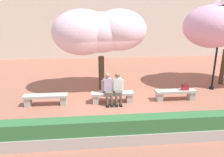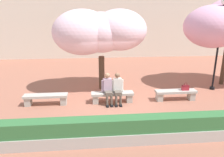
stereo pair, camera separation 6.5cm
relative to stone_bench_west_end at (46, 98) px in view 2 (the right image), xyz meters
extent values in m
plane|color=#9E604C|center=(2.75, 0.00, -0.30)|extent=(100.00, 100.00, 0.00)
cube|color=#ADA89E|center=(0.00, 0.00, 0.10)|extent=(1.77, 0.43, 0.10)
cube|color=#ADA89E|center=(-0.72, 0.00, -0.13)|extent=(0.24, 0.34, 0.35)
cube|color=#ADA89E|center=(0.72, 0.00, -0.13)|extent=(0.24, 0.34, 0.35)
cube|color=#ADA89E|center=(2.75, 0.00, 0.10)|extent=(1.77, 0.43, 0.10)
cube|color=#ADA89E|center=(2.04, 0.00, -0.13)|extent=(0.24, 0.34, 0.35)
cube|color=#ADA89E|center=(3.47, 0.00, -0.13)|extent=(0.24, 0.34, 0.35)
cube|color=#ADA89E|center=(5.51, 0.00, 0.10)|extent=(1.77, 0.43, 0.10)
cube|color=#ADA89E|center=(4.79, 0.00, -0.13)|extent=(0.24, 0.34, 0.35)
cube|color=#ADA89E|center=(6.22, 0.00, -0.13)|extent=(0.24, 0.34, 0.35)
cube|color=black|center=(2.51, -0.43, -0.27)|extent=(0.12, 0.23, 0.06)
cylinder|color=brown|center=(2.50, -0.37, -0.06)|extent=(0.10, 0.10, 0.42)
cube|color=black|center=(2.69, -0.41, -0.27)|extent=(0.12, 0.23, 0.06)
cylinder|color=brown|center=(2.68, -0.35, -0.06)|extent=(0.10, 0.10, 0.42)
cube|color=brown|center=(2.57, -0.18, 0.21)|extent=(0.32, 0.43, 0.12)
cube|color=#B293A8|center=(2.55, 0.04, 0.48)|extent=(0.36, 0.26, 0.54)
sphere|color=#A37556|center=(2.55, 0.04, 0.88)|extent=(0.21, 0.21, 0.21)
cylinder|color=#B293A8|center=(2.34, 0.00, 0.44)|extent=(0.09, 0.09, 0.50)
cylinder|color=#B293A8|center=(2.76, 0.04, 0.44)|extent=(0.09, 0.09, 0.50)
cube|color=black|center=(2.88, -0.42, -0.27)|extent=(0.10, 0.22, 0.06)
cylinder|color=brown|center=(2.87, -0.36, -0.06)|extent=(0.10, 0.10, 0.42)
cube|color=black|center=(3.06, -0.42, -0.27)|extent=(0.10, 0.22, 0.06)
cylinder|color=brown|center=(3.05, -0.36, -0.06)|extent=(0.10, 0.10, 0.42)
cube|color=brown|center=(2.96, -0.18, 0.21)|extent=(0.28, 0.40, 0.12)
cube|color=silver|center=(2.96, 0.04, 0.48)|extent=(0.34, 0.22, 0.54)
sphere|color=brown|center=(2.96, 0.04, 0.88)|extent=(0.21, 0.21, 0.21)
cylinder|color=silver|center=(2.75, 0.02, 0.44)|extent=(0.09, 0.09, 0.50)
cylinder|color=silver|center=(3.17, 0.02, 0.44)|extent=(0.09, 0.09, 0.50)
cube|color=#A3232D|center=(5.91, -0.01, 0.26)|extent=(0.30, 0.14, 0.22)
cube|color=maroon|center=(5.91, -0.02, 0.35)|extent=(0.30, 0.15, 0.04)
torus|color=maroon|center=(5.91, -0.01, 0.42)|extent=(0.14, 0.02, 0.14)
cylinder|color=#473323|center=(2.39, 1.82, 0.52)|extent=(0.28, 0.28, 1.64)
ellipsoid|color=#F4CCDB|center=(2.39, 1.82, 2.47)|extent=(2.49, 2.57, 1.86)
ellipsoid|color=#F4CCDB|center=(1.54, 1.64, 2.49)|extent=(2.74, 2.48, 2.06)
ellipsoid|color=#F4CCDB|center=(3.25, 1.76, 2.58)|extent=(2.54, 2.51, 1.91)
cylinder|color=#473323|center=(8.78, 1.94, 0.62)|extent=(0.22, 0.22, 1.85)
ellipsoid|color=#EAA8C6|center=(7.77, 1.73, 2.71)|extent=(2.71, 2.89, 2.03)
cylinder|color=black|center=(7.86, 1.19, -0.24)|extent=(0.24, 0.24, 0.12)
cylinder|color=black|center=(7.86, 1.19, 1.69)|extent=(0.09, 0.09, 3.99)
sphere|color=white|center=(7.86, 1.19, 3.83)|extent=(0.28, 0.28, 0.28)
cube|color=maroon|center=(8.06, 1.19, 2.44)|extent=(0.30, 0.02, 0.70)
cube|color=#ADA89E|center=(2.75, -2.99, -0.12)|extent=(9.30, 0.50, 0.36)
cube|color=#336B38|center=(2.75, -2.99, 0.28)|extent=(9.20, 0.44, 0.44)
camera|label=1|loc=(1.88, -8.54, 3.37)|focal=35.00mm
camera|label=2|loc=(1.94, -8.55, 3.37)|focal=35.00mm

